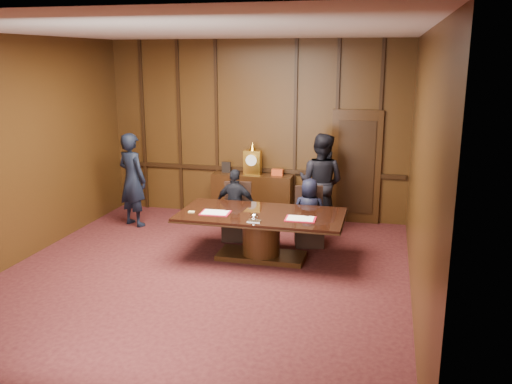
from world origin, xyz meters
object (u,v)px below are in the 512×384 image
Objects in this scene: witness_right at (321,182)px; sideboard at (253,194)px; signatory_left at (236,205)px; conference_table at (261,228)px; witness_left at (132,180)px; signatory_right at (309,212)px.

sideboard is at bearing -1.78° from witness_right.
sideboard is at bearing -85.61° from signatory_left.
conference_table is at bearing -72.35° from sideboard.
witness_left reaches higher than sideboard.
witness_left is (-2.11, -1.00, 0.41)m from sideboard.
sideboard is 0.88× the size of witness_right.
signatory_left reaches higher than conference_table.
witness_left is at bearing 157.41° from conference_table.
witness_right is (3.51, 0.58, 0.02)m from witness_left.
sideboard is at bearing -131.39° from witness_left.
witness_left reaches higher than signatory_right.
conference_table is 2.22× the size of signatory_right.
witness_right reaches higher than sideboard.
witness_left is at bearing 24.10° from witness_right.
witness_left reaches higher than signatory_left.
signatory_right is (1.30, 0.00, -0.05)m from signatory_left.
sideboard is 0.61× the size of conference_table.
signatory_right is (1.34, -1.36, 0.10)m from sideboard.
sideboard is 1.91m from signatory_right.
conference_table is at bearing 82.23° from witness_right.
conference_table is 1.46× the size of witness_left.
witness_right is at bearing -16.50° from sideboard.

